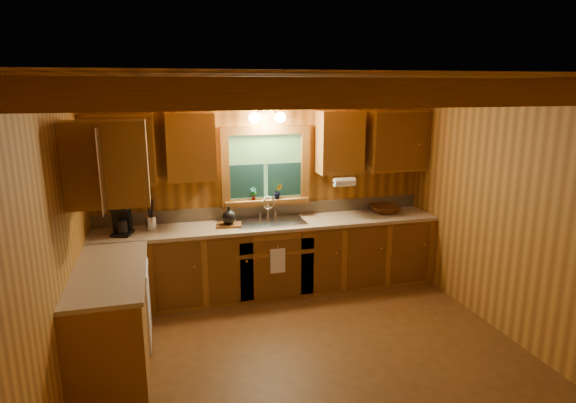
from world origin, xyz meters
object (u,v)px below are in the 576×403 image
(wicker_basket, at_px, (385,209))
(coffee_maker, at_px, (122,219))
(sink, at_px, (271,226))
(cutting_board, at_px, (229,225))

(wicker_basket, bearing_deg, coffee_maker, -178.51)
(sink, height_order, coffee_maker, coffee_maker)
(sink, height_order, cutting_board, sink)
(sink, distance_m, wicker_basket, 1.55)
(cutting_board, distance_m, wicker_basket, 2.07)
(wicker_basket, bearing_deg, sink, -178.05)
(sink, xyz_separation_m, wicker_basket, (1.55, 0.05, 0.09))
(coffee_maker, distance_m, cutting_board, 1.22)
(cutting_board, bearing_deg, wicker_basket, 10.97)
(sink, relative_size, coffee_maker, 2.34)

